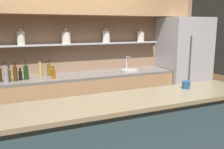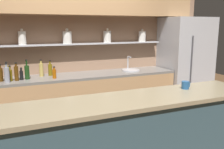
{
  "view_description": "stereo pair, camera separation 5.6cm",
  "coord_description": "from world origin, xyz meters",
  "px_view_note": "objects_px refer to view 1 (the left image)",
  "views": [
    {
      "loc": [
        -1.09,
        -2.65,
        1.71
      ],
      "look_at": [
        0.23,
        0.31,
        1.07
      ],
      "focal_mm": 40.0,
      "sensor_mm": 36.0,
      "label": 1
    },
    {
      "loc": [
        -1.04,
        -2.67,
        1.71
      ],
      "look_at": [
        0.23,
        0.31,
        1.07
      ],
      "focal_mm": 40.0,
      "sensor_mm": 36.0,
      "label": 2
    }
  ],
  "objects_px": {
    "bottle_spirit_1": "(40,70)",
    "bottle_spirit_6": "(6,72)",
    "bottle_sauce_8": "(20,75)",
    "sink_fixture": "(129,69)",
    "bottle_oil_0": "(49,70)",
    "bottle_sauce_2": "(54,74)",
    "bottle_oil_4": "(9,75)",
    "bottle_wine_5": "(26,72)",
    "coffee_mug": "(186,85)",
    "bottle_spirit_10": "(6,75)",
    "refrigerator": "(183,66)",
    "bottle_spirit_9": "(15,73)"
  },
  "relations": [
    {
      "from": "sink_fixture",
      "to": "bottle_spirit_1",
      "type": "height_order",
      "value": "bottle_spirit_1"
    },
    {
      "from": "refrigerator",
      "to": "bottle_spirit_6",
      "type": "xyz_separation_m",
      "value": [
        -3.21,
        0.18,
        0.09
      ]
    },
    {
      "from": "sink_fixture",
      "to": "bottle_spirit_1",
      "type": "xyz_separation_m",
      "value": [
        -1.54,
        0.1,
        0.09
      ]
    },
    {
      "from": "bottle_spirit_6",
      "to": "bottle_spirit_9",
      "type": "height_order",
      "value": "bottle_spirit_9"
    },
    {
      "from": "bottle_oil_4",
      "to": "bottle_spirit_10",
      "type": "relative_size",
      "value": 0.83
    },
    {
      "from": "bottle_wine_5",
      "to": "bottle_sauce_8",
      "type": "bearing_deg",
      "value": -166.27
    },
    {
      "from": "bottle_sauce_2",
      "to": "bottle_oil_4",
      "type": "xyz_separation_m",
      "value": [
        -0.62,
        0.06,
        0.02
      ]
    },
    {
      "from": "bottle_spirit_6",
      "to": "bottle_spirit_10",
      "type": "relative_size",
      "value": 0.93
    },
    {
      "from": "refrigerator",
      "to": "bottle_oil_4",
      "type": "height_order",
      "value": "refrigerator"
    },
    {
      "from": "bottle_oil_4",
      "to": "bottle_spirit_9",
      "type": "height_order",
      "value": "bottle_spirit_9"
    },
    {
      "from": "sink_fixture",
      "to": "bottle_sauce_2",
      "type": "distance_m",
      "value": 1.39
    },
    {
      "from": "bottle_spirit_10",
      "to": "bottle_wine_5",
      "type": "bearing_deg",
      "value": 23.32
    },
    {
      "from": "refrigerator",
      "to": "sink_fixture",
      "type": "bearing_deg",
      "value": 177.63
    },
    {
      "from": "bottle_oil_0",
      "to": "sink_fixture",
      "type": "bearing_deg",
      "value": -4.44
    },
    {
      "from": "bottle_sauce_8",
      "to": "bottle_oil_4",
      "type": "bearing_deg",
      "value": -170.63
    },
    {
      "from": "bottle_spirit_1",
      "to": "bottle_spirit_6",
      "type": "distance_m",
      "value": 0.5
    },
    {
      "from": "bottle_oil_4",
      "to": "bottle_spirit_10",
      "type": "height_order",
      "value": "bottle_spirit_10"
    },
    {
      "from": "bottle_wine_5",
      "to": "bottle_spirit_9",
      "type": "xyz_separation_m",
      "value": [
        -0.15,
        -0.05,
        0.0
      ]
    },
    {
      "from": "bottle_oil_0",
      "to": "bottle_spirit_1",
      "type": "relative_size",
      "value": 0.92
    },
    {
      "from": "bottle_oil_4",
      "to": "coffee_mug",
      "type": "height_order",
      "value": "bottle_oil_4"
    },
    {
      "from": "bottle_oil_0",
      "to": "bottle_sauce_8",
      "type": "bearing_deg",
      "value": -159.7
    },
    {
      "from": "bottle_oil_4",
      "to": "bottle_wine_5",
      "type": "height_order",
      "value": "bottle_wine_5"
    },
    {
      "from": "refrigerator",
      "to": "bottle_sauce_8",
      "type": "relative_size",
      "value": 10.12
    },
    {
      "from": "refrigerator",
      "to": "bottle_spirit_9",
      "type": "distance_m",
      "value": 3.09
    },
    {
      "from": "bottle_spirit_9",
      "to": "coffee_mug",
      "type": "xyz_separation_m",
      "value": [
        1.69,
        -1.67,
        0.03
      ]
    },
    {
      "from": "bottle_sauce_2",
      "to": "bottle_oil_4",
      "type": "height_order",
      "value": "bottle_oil_4"
    },
    {
      "from": "bottle_sauce_2",
      "to": "sink_fixture",
      "type": "bearing_deg",
      "value": 5.78
    },
    {
      "from": "sink_fixture",
      "to": "bottle_oil_0",
      "type": "relative_size",
      "value": 1.27
    },
    {
      "from": "bottle_spirit_1",
      "to": "bottle_sauce_2",
      "type": "bearing_deg",
      "value": -55.98
    },
    {
      "from": "bottle_spirit_1",
      "to": "bottle_spirit_10",
      "type": "bearing_deg",
      "value": -153.22
    },
    {
      "from": "bottle_spirit_1",
      "to": "bottle_sauce_8",
      "type": "distance_m",
      "value": 0.35
    },
    {
      "from": "sink_fixture",
      "to": "bottle_spirit_10",
      "type": "xyz_separation_m",
      "value": [
        -2.04,
        -0.16,
        0.09
      ]
    },
    {
      "from": "bottle_spirit_9",
      "to": "coffee_mug",
      "type": "height_order",
      "value": "bottle_spirit_9"
    },
    {
      "from": "sink_fixture",
      "to": "bottle_oil_0",
      "type": "bearing_deg",
      "value": 175.56
    },
    {
      "from": "bottle_oil_0",
      "to": "bottle_oil_4",
      "type": "distance_m",
      "value": 0.63
    },
    {
      "from": "sink_fixture",
      "to": "bottle_spirit_6",
      "type": "bearing_deg",
      "value": 176.4
    },
    {
      "from": "coffee_mug",
      "to": "bottle_spirit_1",
      "type": "bearing_deg",
      "value": 125.24
    },
    {
      "from": "bottle_oil_4",
      "to": "bottle_spirit_6",
      "type": "distance_m",
      "value": 0.22
    },
    {
      "from": "sink_fixture",
      "to": "bottle_sauce_8",
      "type": "distance_m",
      "value": 1.85
    },
    {
      "from": "refrigerator",
      "to": "bottle_oil_0",
      "type": "distance_m",
      "value": 2.57
    },
    {
      "from": "bottle_oil_0",
      "to": "bottle_spirit_9",
      "type": "distance_m",
      "value": 0.55
    },
    {
      "from": "bottle_oil_0",
      "to": "bottle_spirit_1",
      "type": "height_order",
      "value": "bottle_spirit_1"
    },
    {
      "from": "bottle_spirit_6",
      "to": "refrigerator",
      "type": "bearing_deg",
      "value": -3.15
    },
    {
      "from": "bottle_spirit_10",
      "to": "coffee_mug",
      "type": "bearing_deg",
      "value": -41.38
    },
    {
      "from": "refrigerator",
      "to": "bottle_sauce_8",
      "type": "distance_m",
      "value": 3.02
    },
    {
      "from": "bottle_oil_4",
      "to": "bottle_spirit_6",
      "type": "relative_size",
      "value": 0.89
    },
    {
      "from": "bottle_spirit_1",
      "to": "bottle_oil_4",
      "type": "bearing_deg",
      "value": -158.71
    },
    {
      "from": "bottle_spirit_6",
      "to": "bottle_spirit_1",
      "type": "bearing_deg",
      "value": -3.57
    },
    {
      "from": "refrigerator",
      "to": "bottle_wine_5",
      "type": "bearing_deg",
      "value": 179.79
    },
    {
      "from": "refrigerator",
      "to": "bottle_oil_0",
      "type": "xyz_separation_m",
      "value": [
        -2.57,
        0.16,
        0.08
      ]
    }
  ]
}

